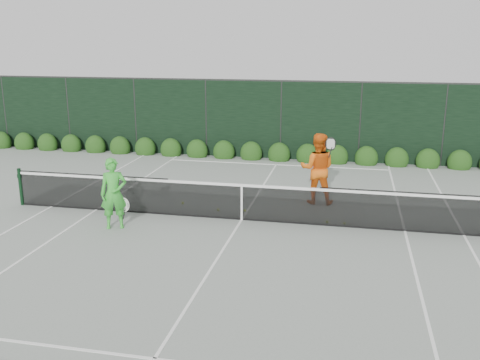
# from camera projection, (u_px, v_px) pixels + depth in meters

# --- Properties ---
(ground) EXTENTS (80.00, 80.00, 0.00)m
(ground) POSITION_uv_depth(u_px,v_px,m) (242.00, 220.00, 13.99)
(ground) COLOR gray
(ground) RESTS_ON ground
(tennis_net) EXTENTS (12.90, 0.10, 1.07)m
(tennis_net) POSITION_uv_depth(u_px,v_px,m) (241.00, 201.00, 13.86)
(tennis_net) COLOR #113319
(tennis_net) RESTS_ON ground
(player_woman) EXTENTS (0.77, 0.65, 1.78)m
(player_woman) POSITION_uv_depth(u_px,v_px,m) (114.00, 194.00, 13.21)
(player_woman) COLOR green
(player_woman) RESTS_ON ground
(player_man) EXTENTS (1.01, 0.80, 2.04)m
(player_man) POSITION_uv_depth(u_px,v_px,m) (317.00, 168.00, 15.19)
(player_man) COLOR orange
(player_man) RESTS_ON ground
(court_lines) EXTENTS (11.03, 23.83, 0.01)m
(court_lines) POSITION_uv_depth(u_px,v_px,m) (242.00, 220.00, 13.99)
(court_lines) COLOR white
(court_lines) RESTS_ON ground
(windscreen_fence) EXTENTS (32.00, 21.07, 3.06)m
(windscreen_fence) POSITION_uv_depth(u_px,v_px,m) (215.00, 193.00, 11.04)
(windscreen_fence) COLOR black
(windscreen_fence) RESTS_ON ground
(hedge_row) EXTENTS (31.66, 0.65, 0.94)m
(hedge_row) POSITION_uv_depth(u_px,v_px,m) (279.00, 155.00, 20.69)
(hedge_row) COLOR #14330E
(hedge_row) RESTS_ON ground
(tennis_balls) EXTENTS (4.65, 0.87, 0.07)m
(tennis_balls) POSITION_uv_depth(u_px,v_px,m) (261.00, 213.00, 14.42)
(tennis_balls) COLOR #C3DE31
(tennis_balls) RESTS_ON ground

